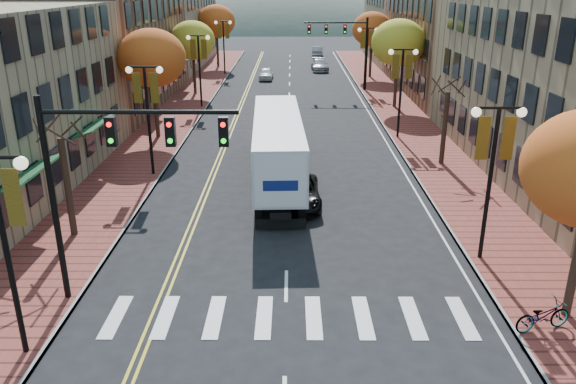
{
  "coord_description": "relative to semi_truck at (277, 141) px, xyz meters",
  "views": [
    {
      "loc": [
        0.16,
        -13.53,
        10.17
      ],
      "look_at": [
        0.04,
        7.66,
        2.2
      ],
      "focal_mm": 35.0,
      "sensor_mm": 36.0,
      "label": 1
    }
  ],
  "objects": [
    {
      "name": "ground",
      "position": [
        0.58,
        -15.59,
        -2.15
      ],
      "size": [
        200.0,
        200.0,
        0.0
      ],
      "primitive_type": "plane",
      "color": "black",
      "rests_on": "ground"
    },
    {
      "name": "bicycle",
      "position": [
        8.41,
        -14.45,
        -1.51
      ],
      "size": [
        1.98,
        1.15,
        0.99
      ],
      "primitive_type": "imported",
      "rotation": [
        0.0,
        0.0,
        1.85
      ],
      "color": "gray",
      "rests_on": "sidewalk_right"
    },
    {
      "name": "lamp_right_c",
      "position": [
        8.08,
        26.41,
        2.15
      ],
      "size": [
        1.96,
        0.36,
        6.05
      ],
      "color": "black",
      "rests_on": "ground"
    },
    {
      "name": "sidewalk_right",
      "position": [
        9.58,
        16.91,
        -2.07
      ],
      "size": [
        4.0,
        85.0,
        0.15
      ],
      "primitive_type": "cube",
      "color": "brown",
      "rests_on": "ground"
    },
    {
      "name": "car_far_silver",
      "position": [
        4.21,
        39.87,
        -1.46
      ],
      "size": [
        2.11,
        4.82,
        1.38
      ],
      "primitive_type": "imported",
      "rotation": [
        0.0,
        0.0,
        0.04
      ],
      "color": "#A4A3AB",
      "rests_on": "ground"
    },
    {
      "name": "tree_right_b",
      "position": [
        9.58,
        2.41,
        0.1
      ],
      "size": [
        0.28,
        0.28,
        4.2
      ],
      "color": "#382619",
      "rests_on": "sidewalk_right"
    },
    {
      "name": "semi_truck",
      "position": [
        0.0,
        0.0,
        0.0
      ],
      "size": [
        2.96,
        14.79,
        3.68
      ],
      "rotation": [
        0.0,
        0.0,
        0.04
      ],
      "color": "black",
      "rests_on": "ground"
    },
    {
      "name": "building_left_mid",
      "position": [
        -16.42,
        20.41,
        3.35
      ],
      "size": [
        12.0,
        24.0,
        11.0
      ],
      "primitive_type": "cube",
      "color": "brown",
      "rests_on": "ground"
    },
    {
      "name": "building_right_mid",
      "position": [
        19.08,
        26.41,
        2.85
      ],
      "size": [
        15.0,
        24.0,
        10.0
      ],
      "primitive_type": "cube",
      "color": "brown",
      "rests_on": "ground"
    },
    {
      "name": "sidewalk_left",
      "position": [
        -8.42,
        16.91,
        -2.07
      ],
      "size": [
        4.0,
        85.0,
        0.15
      ],
      "primitive_type": "cube",
      "color": "brown",
      "rests_on": "ground"
    },
    {
      "name": "building_left_far",
      "position": [
        -16.42,
        45.41,
        2.6
      ],
      "size": [
        12.0,
        26.0,
        9.5
      ],
      "primitive_type": "cube",
      "color": "#9E8966",
      "rests_on": "ground"
    },
    {
      "name": "tree_left_a",
      "position": [
        -8.42,
        -7.59,
        0.1
      ],
      "size": [
        0.28,
        0.28,
        4.2
      ],
      "color": "#382619",
      "rests_on": "sidewalk_left"
    },
    {
      "name": "tree_left_c",
      "position": [
        -8.42,
        24.41,
        2.91
      ],
      "size": [
        4.16,
        4.16,
        6.69
      ],
      "color": "#382619",
      "rests_on": "sidewalk_left"
    },
    {
      "name": "lamp_left_a",
      "position": [
        -6.92,
        -15.59,
        2.15
      ],
      "size": [
        1.96,
        0.36,
        6.05
      ],
      "color": "black",
      "rests_on": "ground"
    },
    {
      "name": "tree_right_d",
      "position": [
        9.58,
        34.41,
        3.14
      ],
      "size": [
        4.35,
        4.35,
        7.0
      ],
      "color": "#382619",
      "rests_on": "sidewalk_right"
    },
    {
      "name": "tree_right_c",
      "position": [
        9.58,
        18.41,
        3.3
      ],
      "size": [
        4.48,
        4.48,
        7.21
      ],
      "color": "#382619",
      "rests_on": "sidewalk_right"
    },
    {
      "name": "traffic_mast_near",
      "position": [
        -4.9,
        -12.59,
        2.77
      ],
      "size": [
        6.1,
        0.35,
        7.0
      ],
      "color": "black",
      "rests_on": "ground"
    },
    {
      "name": "lamp_left_c",
      "position": [
        -6.92,
        18.41,
        2.15
      ],
      "size": [
        1.96,
        0.36,
        6.05
      ],
      "color": "black",
      "rests_on": "ground"
    },
    {
      "name": "tree_left_d",
      "position": [
        -8.42,
        42.41,
        3.45
      ],
      "size": [
        4.61,
        4.61,
        7.42
      ],
      "color": "#382619",
      "rests_on": "sidewalk_left"
    },
    {
      "name": "traffic_mast_far",
      "position": [
        6.05,
        26.41,
        2.77
      ],
      "size": [
        6.1,
        0.34,
        7.0
      ],
      "color": "black",
      "rests_on": "ground"
    },
    {
      "name": "building_right_far",
      "position": [
        19.08,
        48.41,
        3.35
      ],
      "size": [
        15.0,
        20.0,
        11.0
      ],
      "primitive_type": "cube",
      "color": "#9E8966",
      "rests_on": "ground"
    },
    {
      "name": "lamp_left_b",
      "position": [
        -6.92,
        0.41,
        2.15
      ],
      "size": [
        1.96,
        0.36,
        6.05
      ],
      "color": "black",
      "rests_on": "ground"
    },
    {
      "name": "tree_left_b",
      "position": [
        -8.42,
        8.41,
        3.3
      ],
      "size": [
        4.48,
        4.48,
        7.21
      ],
      "color": "#382619",
      "rests_on": "sidewalk_left"
    },
    {
      "name": "lamp_left_d",
      "position": [
        -6.92,
        36.41,
        2.15
      ],
      "size": [
        1.96,
        0.36,
        6.05
      ],
      "color": "black",
      "rests_on": "ground"
    },
    {
      "name": "car_far_oncoming",
      "position": [
        4.54,
        53.67,
        -1.43
      ],
      "size": [
        1.73,
        4.41,
        1.43
      ],
      "primitive_type": "imported",
      "rotation": [
        0.0,
        0.0,
        3.09
      ],
      "color": "#949299",
      "rests_on": "ground"
    },
    {
      "name": "lamp_right_a",
      "position": [
        8.08,
        -9.59,
        2.15
      ],
      "size": [
        1.96,
        0.36,
        6.05
      ],
      "color": "black",
      "rests_on": "ground"
    },
    {
      "name": "lamp_right_b",
      "position": [
        8.08,
        8.41,
        2.15
      ],
      "size": [
        1.96,
        0.36,
        6.05
      ],
      "color": "black",
      "rests_on": "ground"
    },
    {
      "name": "car_far_white",
      "position": [
        -2.03,
        33.34,
        -1.51
      ],
      "size": [
        1.55,
        3.74,
        1.27
      ],
      "primitive_type": "imported",
      "rotation": [
        0.0,
        0.0,
        -0.01
      ],
      "color": "silver",
      "rests_on": "ground"
    },
    {
      "name": "black_suv",
      "position": [
        1.08,
        -3.83,
        -1.51
      ],
      "size": [
        2.22,
        4.63,
        1.27
      ],
      "primitive_type": "imported",
      "rotation": [
        0.0,
        0.0,
        0.02
      ],
      "color": "black",
      "rests_on": "ground"
    }
  ]
}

